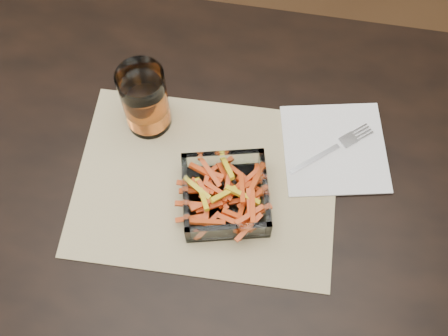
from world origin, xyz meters
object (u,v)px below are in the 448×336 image
(glass_bowl, at_px, (225,196))
(fork, at_px, (334,148))
(dining_table, at_px, (228,229))
(tumbler, at_px, (145,101))

(glass_bowl, height_order, fork, glass_bowl)
(dining_table, distance_m, fork, 0.24)
(tumbler, bearing_deg, dining_table, -41.55)
(fork, bearing_deg, tumbler, -131.27)
(tumbler, bearing_deg, fork, -0.71)
(tumbler, bearing_deg, glass_bowl, -39.41)
(dining_table, bearing_deg, tumbler, 138.45)
(tumbler, height_order, fork, tumbler)
(dining_table, height_order, fork, fork)
(glass_bowl, distance_m, fork, 0.22)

